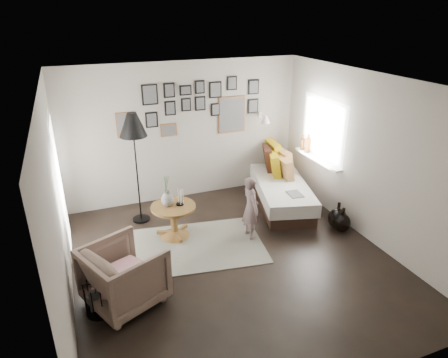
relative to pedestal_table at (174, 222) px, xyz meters
name	(u,v)px	position (x,y,z in m)	size (l,w,h in m)	color
ground	(233,260)	(0.63, -0.97, -0.26)	(4.80, 4.80, 0.00)	black
wall_back	(184,132)	(0.63, 1.43, 1.04)	(4.50, 4.50, 0.00)	gray
wall_front	(344,285)	(0.63, -3.37, 1.04)	(4.50, 4.50, 0.00)	gray
wall_left	(57,208)	(-1.62, -0.97, 1.04)	(4.80, 4.80, 0.00)	gray
wall_right	(368,158)	(2.88, -0.97, 1.04)	(4.80, 4.80, 0.00)	gray
ceiling	(235,83)	(0.63, -0.97, 2.34)	(4.80, 4.80, 0.00)	white
door_left	(60,187)	(-1.60, 0.23, 0.79)	(0.00, 2.14, 2.14)	white
window_right	(313,154)	(2.81, 0.38, 0.67)	(0.15, 1.32, 1.30)	white
gallery_wall	(199,108)	(0.92, 1.42, 1.48)	(2.74, 0.03, 1.08)	brown
wall_sconce	(265,119)	(2.18, 1.17, 1.20)	(0.18, 0.36, 0.16)	white
rug	(198,246)	(0.26, -0.42, -0.25)	(2.01, 1.41, 0.01)	beige
pedestal_table	(174,222)	(0.00, 0.00, 0.00)	(0.71, 0.71, 0.56)	brown
vase	(167,197)	(-0.08, 0.02, 0.46)	(0.20, 0.20, 0.51)	black
candles	(180,197)	(0.11, 0.00, 0.43)	(0.12, 0.12, 0.26)	black
daybed	(279,187)	(2.18, 0.49, 0.05)	(1.37, 2.16, 0.99)	black
magazine_on_daybed	(295,194)	(2.13, -0.16, 0.20)	(0.22, 0.30, 0.02)	black
armchair	(124,275)	(-0.98, -1.30, 0.14)	(0.85, 0.88, 0.80)	brown
armchair_cushion	(125,267)	(-0.95, -1.25, 0.22)	(0.36, 0.36, 0.09)	silver
floor_lamp	(133,129)	(-0.41, 0.75, 1.40)	(0.45, 0.45, 1.92)	black
magazine_basket	(99,298)	(-1.31, -1.38, -0.05)	(0.40, 0.40, 0.42)	black
demijohn_large	(337,218)	(2.62, -0.75, -0.08)	(0.32, 0.32, 0.47)	black
demijohn_small	(342,223)	(2.63, -0.87, -0.10)	(0.28, 0.28, 0.43)	black
child	(251,208)	(1.14, -0.46, 0.27)	(0.39, 0.25, 1.06)	#6B5455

